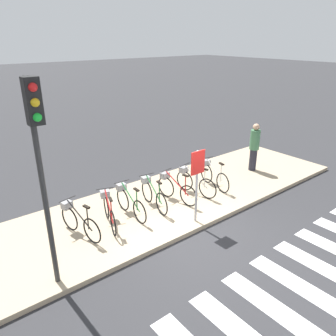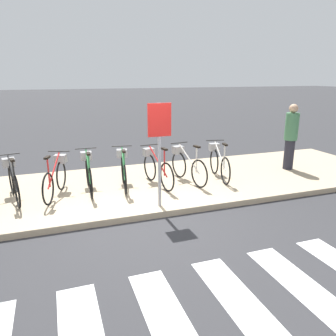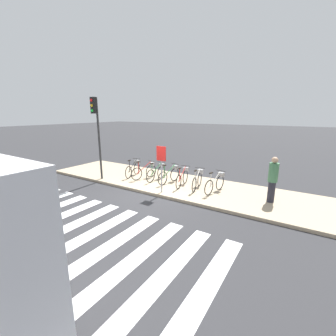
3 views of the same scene
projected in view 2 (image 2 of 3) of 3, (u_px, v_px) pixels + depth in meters
ground_plane at (145, 220)px, 5.99m from camera, size 120.00×120.00×0.00m
sidewalk at (125, 188)px, 7.52m from camera, size 13.76×3.41×0.12m
parked_bicycle_0 at (13, 179)px, 6.57m from camera, size 0.49×1.50×0.94m
parked_bicycle_1 at (56, 176)px, 6.81m from camera, size 0.61×1.46×0.94m
parked_bicycle_2 at (88, 172)px, 7.10m from camera, size 0.46×1.52×0.94m
parked_bicycle_3 at (123, 169)px, 7.33m from camera, size 0.46×1.51×0.94m
parked_bicycle_4 at (156, 167)px, 7.48m from camera, size 0.46×1.51×0.94m
parked_bicycle_5 at (186, 164)px, 7.72m from camera, size 0.46×1.50×0.94m
parked_bicycle_6 at (218, 161)px, 7.98m from camera, size 0.46×1.50×0.94m
pedestrian at (291, 135)px, 8.60m from camera, size 0.34×0.34×1.73m
sign_post at (159, 137)px, 5.97m from camera, size 0.44×0.07×1.96m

